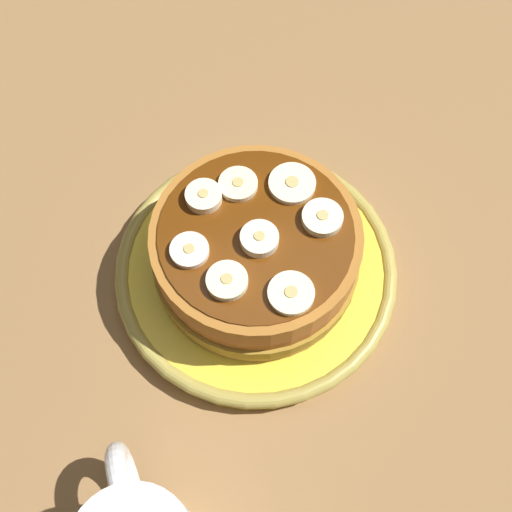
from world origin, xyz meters
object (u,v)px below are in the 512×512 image
object	(u,v)px
banana_slice_0	(258,240)
banana_slice_3	(292,184)
banana_slice_1	(322,218)
banana_slice_2	(243,183)
pancake_stack	(258,252)
plate	(256,270)
banana_slice_4	(204,197)
banana_slice_5	(227,281)
banana_slice_7	(190,252)
banana_slice_6	(291,294)

from	to	relation	value
banana_slice_0	banana_slice_3	bearing A→B (deg)	-46.67
banana_slice_1	banana_slice_2	distance (cm)	6.52
pancake_stack	banana_slice_3	xyz separation A→B (cm)	(3.08, -3.73, 3.10)
banana_slice_1	plate	bearing A→B (deg)	83.44
banana_slice_4	banana_slice_5	xyz separation A→B (cm)	(-7.01, 0.42, -0.07)
banana_slice_4	plate	bearing A→B (deg)	-144.72
banana_slice_0	pancake_stack	bearing A→B (deg)	-18.60
pancake_stack	banana_slice_5	bearing A→B (deg)	132.40
banana_slice_1	banana_slice_2	bearing A→B (deg)	43.48
plate	banana_slice_4	distance (cm)	8.25
banana_slice_2	banana_slice_1	bearing A→B (deg)	-136.52
plate	banana_slice_3	size ratio (longest dim) A/B	6.38
banana_slice_3	banana_slice_7	bearing A→B (deg)	109.27
banana_slice_1	banana_slice_7	distance (cm)	9.85
pancake_stack	banana_slice_5	size ratio (longest dim) A/B	5.61
plate	banana_slice_4	xyz separation A→B (cm)	(3.89, 2.75, 6.74)
banana_slice_3	banana_slice_5	world-z (taller)	banana_slice_5
banana_slice_1	banana_slice_5	size ratio (longest dim) A/B	1.03
pancake_stack	banana_slice_6	xyz separation A→B (cm)	(-5.26, -0.60, 3.11)
banana_slice_4	banana_slice_7	xyz separation A→B (cm)	(-4.02, 2.21, -0.13)
banana_slice_4	banana_slice_3	bearing A→B (deg)	-98.13
banana_slice_0	plate	bearing A→B (deg)	-7.71
plate	banana_slice_4	size ratio (longest dim) A/B	8.31
banana_slice_6	banana_slice_7	size ratio (longest dim) A/B	1.16
banana_slice_3	banana_slice_5	distance (cm)	9.27
pancake_stack	banana_slice_6	bearing A→B (deg)	-173.48
banana_slice_3	banana_slice_4	world-z (taller)	banana_slice_4
pancake_stack	banana_slice_2	size ratio (longest dim) A/B	5.59
banana_slice_7	banana_slice_1	bearing A→B (deg)	-92.52
plate	banana_slice_7	size ratio (longest dim) A/B	8.08
banana_slice_4	banana_slice_5	bearing A→B (deg)	176.60
banana_slice_1	banana_slice_4	world-z (taller)	banana_slice_4
plate	banana_slice_3	distance (cm)	8.16
banana_slice_5	banana_slice_3	bearing A→B (deg)	-49.05
banana_slice_2	banana_slice_3	distance (cm)	3.65
banana_slice_5	banana_slice_6	world-z (taller)	banana_slice_5
pancake_stack	banana_slice_4	bearing A→B (deg)	35.40
banana_slice_1	banana_slice_2	world-z (taller)	banana_slice_1
plate	banana_slice_6	xyz separation A→B (cm)	(-5.39, -0.71, 6.59)
banana_slice_4	banana_slice_5	world-z (taller)	banana_slice_4
banana_slice_1	banana_slice_3	world-z (taller)	banana_slice_1
banana_slice_3	banana_slice_6	xyz separation A→B (cm)	(-8.34, 3.12, 0.02)
banana_slice_5	banana_slice_7	distance (cm)	3.50
plate	banana_slice_2	bearing A→B (deg)	-5.42
pancake_stack	banana_slice_3	world-z (taller)	banana_slice_3
banana_slice_1	banana_slice_2	xyz separation A→B (cm)	(4.73, 4.49, -0.08)
banana_slice_2	banana_slice_5	xyz separation A→B (cm)	(-7.29, 3.56, 0.07)
banana_slice_2	banana_slice_5	distance (cm)	8.12
banana_slice_2	banana_slice_5	bearing A→B (deg)	153.97
banana_slice_2	banana_slice_6	world-z (taller)	same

